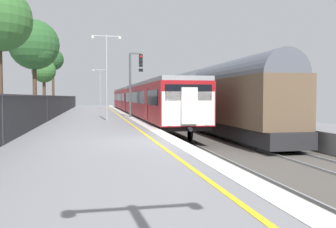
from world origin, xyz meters
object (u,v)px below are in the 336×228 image
Objects in this scene: signal_gantry at (134,77)px; background_tree_back at (52,61)px; background_tree_centre at (0,20)px; freight_train_adjacent_track at (169,97)px; background_tree_left at (35,46)px; commuter_train_at_platform at (139,100)px; background_tree_right at (43,72)px; platform_lamp_mid at (107,70)px; platform_lamp_far at (100,85)px.

background_tree_back reaches higher than signal_gantry.
background_tree_back is at bearing 90.02° from background_tree_centre.
background_tree_left is at bearing -153.57° from freight_train_adjacent_track.
signal_gantry is (-1.48, -8.76, 1.90)m from commuter_train_at_platform.
signal_gantry is 25.37m from background_tree_back.
background_tree_left is at bearing -88.64° from background_tree_back.
background_tree_right is 0.74× the size of background_tree_back.
background_tree_centre reaches higher than platform_lamp_mid.
background_tree_right is (-6.73, -3.95, 1.43)m from platform_lamp_far.
background_tree_left is 11.25m from background_tree_right.
signal_gantry is at bearing 59.09° from platform_lamp_mid.
platform_lamp_far is 0.65× the size of background_tree_back.
background_tree_right is at bearing 93.98° from background_tree_left.
platform_lamp_mid is 0.95× the size of background_tree_right.
background_tree_back is (0.35, 6.85, 1.98)m from background_tree_right.
background_tree_left is at bearing -162.17° from commuter_train_at_platform.
commuter_train_at_platform is 18.73m from background_tree_back.
platform_lamp_mid is at bearing -106.56° from commuter_train_at_platform.
background_tree_centre is 1.35× the size of background_tree_right.
platform_lamp_far is 0.65× the size of background_tree_centre.
commuter_train_at_platform is 4.99× the size of background_tree_back.
freight_train_adjacent_track is 6.52× the size of background_tree_centre.
platform_lamp_mid is (-7.72, -16.18, 1.79)m from freight_train_adjacent_track.
signal_gantry is at bearing -113.77° from freight_train_adjacent_track.
background_tree_centre reaches higher than freight_train_adjacent_track.
commuter_train_at_platform is 4.97× the size of background_tree_centre.
commuter_train_at_platform is 7.70× the size of platform_lamp_far.
platform_lamp_far is (-3.71, 11.96, 1.89)m from commuter_train_at_platform.
background_tree_back is (-0.01, 28.77, 0.37)m from background_tree_centre.
signal_gantry is 10.38m from background_tree_left.
background_tree_right reaches higher than platform_lamp_mid.
commuter_train_at_platform is 12.66m from platform_lamp_far.
freight_train_adjacent_track is at bearing 51.32° from background_tree_centre.
background_tree_right reaches higher than signal_gantry.
signal_gantry reaches higher than commuter_train_at_platform.
background_tree_right is at bearing 108.16° from platform_lamp_mid.
background_tree_left is at bearing 145.41° from signal_gantry.
background_tree_back is (-14.10, 11.17, 4.94)m from freight_train_adjacent_track.
platform_lamp_far is at bearing 76.17° from background_tree_centre.
signal_gantry is at bearing -83.83° from platform_lamp_far.
signal_gantry is 19.06m from background_tree_right.
platform_lamp_mid is 21.61m from background_tree_right.
platform_lamp_mid reaches higher than commuter_train_at_platform.
platform_lamp_far is (0.00, 24.45, -0.25)m from platform_lamp_mid.
signal_gantry is (-5.48, -12.44, 1.55)m from freight_train_adjacent_track.
background_tree_centre is at bearing -92.21° from background_tree_left.
freight_train_adjacent_track is 11.42m from platform_lamp_far.
signal_gantry is 10.48m from background_tree_centre.
platform_lamp_mid is 1.09× the size of platform_lamp_far.
background_tree_back is at bearing 141.60° from freight_train_adjacent_track.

